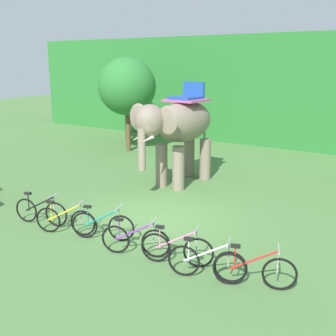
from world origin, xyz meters
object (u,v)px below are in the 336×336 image
Objects in this scene: elephant at (179,127)px; bike_yellow at (65,220)px; bike_teal at (103,225)px; bike_purple at (135,240)px; bike_black at (41,211)px; bike_red at (254,270)px; bike_pink at (177,249)px; bike_white at (207,262)px; tree_far_right at (127,91)px; tree_center_right at (127,87)px.

bike_yellow is at bearing -90.89° from elephant.
bike_purple is at bearing -11.17° from bike_teal.
bike_black is 1.03× the size of bike_red.
bike_purple is 0.99× the size of bike_pink.
bike_teal is at bearing 174.50° from bike_white.
bike_pink is (3.42, 0.18, 0.00)m from bike_yellow.
tree_far_right is 15.01m from bike_purple.
tree_far_right reaches higher than bike_pink.
bike_pink is (3.33, -5.44, -1.82)m from elephant.
bike_black is at bearing 178.58° from bike_white.
bike_yellow and bike_teal have the same top height.
bike_white is (0.88, -0.21, 0.00)m from bike_pink.
elephant is 6.63m from bike_pink.
tree_center_right is at bearing 135.75° from bike_white.
tree_center_right is at bearing 139.24° from bike_red.
tree_far_right is 2.58× the size of bike_yellow.
bike_yellow is at bearing -179.25° from bike_purple.
bike_red is (5.26, 0.22, 0.00)m from bike_yellow.
bike_purple is 1.00× the size of bike_red.
bike_pink is (1.07, 0.15, 0.00)m from bike_purple.
bike_yellow is 4.29m from bike_white.
bike_red is (10.55, -9.09, -2.91)m from tree_center_right.
bike_pink is at bearing -178.76° from bike_red.
bike_pink is at bearing 7.80° from bike_purple.
bike_red is (4.18, -0.06, 0.00)m from bike_teal.
bike_yellow is (1.10, -0.10, 0.00)m from bike_black.
bike_pink is at bearing -58.54° from elephant.
bike_yellow is (7.04, -11.47, -2.53)m from tree_far_right.
bike_black is 6.36m from bike_red.
tree_far_right is at bearing 125.97° from bike_teal.
bike_pink is 0.90m from bike_white.
bike_yellow is 0.98× the size of bike_pink.
bike_white is at bearing -13.28° from bike_pink.
tree_far_right reaches higher than elephant.
bike_yellow is at bearing -58.46° from tree_far_right.
bike_yellow and bike_purple have the same top height.
bike_white is (3.21, -0.31, 0.00)m from bike_teal.
bike_teal is (6.37, -9.03, -2.91)m from tree_center_right.
bike_teal and bike_purple have the same top height.
bike_pink is at bearing 2.98° from bike_yellow.
tree_center_right reaches higher than bike_black.
bike_teal is (2.18, 0.18, 0.00)m from bike_black.
bike_red is (12.29, -11.25, -2.53)m from tree_far_right.
bike_purple is (2.34, 0.03, 0.00)m from bike_yellow.
bike_red is (5.17, -5.40, -1.82)m from elephant.
bike_black and bike_purple have the same top height.
tree_center_right is at bearing 125.22° from bike_teal.
bike_black and bike_white have the same top height.
bike_red is at bearing 1.24° from bike_pink.
tree_far_right is 2.52× the size of bike_white.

